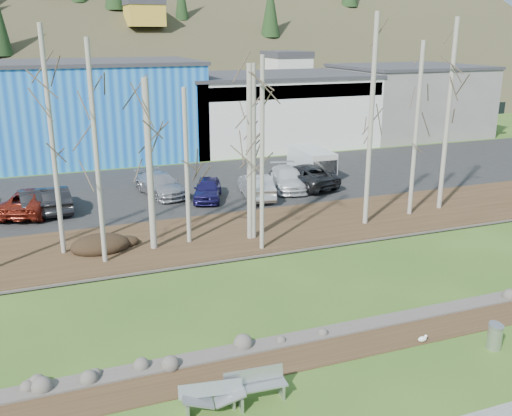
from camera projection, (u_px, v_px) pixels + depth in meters
name	position (u px, v px, depth m)	size (l,w,h in m)	color
ground	(381.00, 377.00, 18.28)	(200.00, 200.00, 0.00)	#30511A
dirt_strip	(349.00, 345.00, 20.15)	(80.00, 1.80, 0.03)	#382616
near_bank_rocks	(335.00, 332.00, 21.05)	(80.00, 0.80, 0.50)	#47423D
river	(290.00, 288.00, 24.72)	(80.00, 8.00, 0.90)	black
far_bank_rocks	(256.00, 255.00, 28.38)	(80.00, 0.80, 0.46)	#47423D
far_bank	(236.00, 233.00, 31.22)	(80.00, 7.00, 0.15)	#382616
parking_lot	(188.00, 187.00, 40.60)	(80.00, 14.00, 0.14)	black
building_blue	(80.00, 109.00, 49.88)	(20.40, 12.24, 8.30)	blue
building_white	(271.00, 109.00, 56.18)	(18.36, 12.24, 6.80)	silver
building_grey	(408.00, 100.00, 61.54)	(14.28, 12.24, 7.30)	slate
bench_intact	(256.00, 385.00, 17.10)	(1.89, 0.68, 0.93)	#B1B5B6
bench_damaged	(213.00, 398.00, 16.57)	(1.94, 0.88, 0.83)	#B1B5B6
litter_bin	(495.00, 337.00, 19.85)	(0.50, 0.50, 0.87)	#B1B5B6
seagull	(423.00, 339.00, 20.27)	(0.41, 0.19, 0.29)	gold
dirt_mound	(100.00, 244.00, 28.57)	(2.93, 2.07, 0.58)	black
birch_1	(52.00, 144.00, 26.68)	(0.23, 0.23, 10.88)	#A19C93
birch_2	(150.00, 166.00, 27.67)	(0.32, 0.32, 8.46)	#A19C93
birch_3	(96.00, 155.00, 25.70)	(0.22, 0.22, 10.27)	#A19C93
birch_4	(253.00, 154.00, 29.05)	(0.29, 0.29, 9.03)	#A19C93
birch_5	(187.00, 167.00, 28.61)	(0.23, 0.23, 7.93)	#A19C93
birch_6	(262.00, 156.00, 27.47)	(0.22, 0.22, 9.48)	#A19C93
birch_7	(371.00, 123.00, 30.99)	(0.27, 0.27, 11.51)	#A19C93
birch_8	(416.00, 131.00, 32.88)	(0.25, 0.25, 10.06)	#A19C93
birch_9	(448.00, 117.00, 33.85)	(0.27, 0.27, 11.32)	#A19C93
birch_10	(250.00, 154.00, 28.98)	(0.29, 0.29, 9.03)	#A19C93
car_1	(54.00, 199.00, 34.71)	(1.61, 4.62, 1.52)	black
car_2	(33.00, 200.00, 34.41)	(2.54, 5.51, 1.53)	maroon
car_3	(161.00, 184.00, 38.12)	(2.07, 5.09, 1.48)	#9899A0
car_4	(208.00, 189.00, 37.08)	(1.68, 4.18, 1.42)	#1B1750
car_5	(256.00, 186.00, 37.51)	(1.67, 4.80, 1.58)	#B2B2B4
car_6	(302.00, 175.00, 40.20)	(2.67, 5.79, 1.61)	black
car_7	(288.00, 178.00, 39.69)	(2.08, 5.12, 1.49)	silver
car_8	(34.00, 201.00, 34.31)	(1.61, 4.62, 1.52)	black
van_white	(312.00, 163.00, 42.83)	(2.10, 4.83, 2.10)	white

